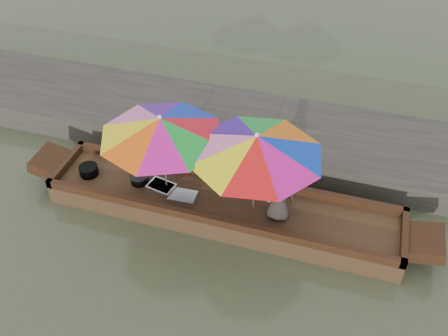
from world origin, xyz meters
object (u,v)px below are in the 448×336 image
(charcoal_grill, at_px, (139,179))
(umbrella_stern, at_px, (255,173))
(cooking_pot, at_px, (89,170))
(tray_crayfish, at_px, (161,187))
(boat_hull, at_px, (222,208))
(supply_bag, at_px, (276,195))
(umbrella_bow, at_px, (164,154))
(tray_scallop, at_px, (183,196))
(vendor, at_px, (280,195))

(charcoal_grill, distance_m, umbrella_stern, 2.19)
(cooking_pot, xyz_separation_m, charcoal_grill, (0.96, 0.07, -0.02))
(tray_crayfish, xyz_separation_m, charcoal_grill, (-0.44, 0.05, 0.03))
(boat_hull, height_order, supply_bag, supply_bag)
(charcoal_grill, height_order, umbrella_bow, umbrella_bow)
(umbrella_bow, bearing_deg, tray_scallop, -20.63)
(supply_bag, xyz_separation_m, umbrella_bow, (-1.87, -0.27, 0.65))
(boat_hull, relative_size, supply_bag, 21.64)
(tray_crayfish, distance_m, supply_bag, 1.99)
(tray_scallop, xyz_separation_m, umbrella_bow, (-0.34, 0.13, 0.74))
(charcoal_grill, bearing_deg, tray_scallop, -9.28)
(boat_hull, bearing_deg, umbrella_stern, 0.00)
(vendor, distance_m, umbrella_bow, 2.01)
(umbrella_bow, xyz_separation_m, umbrella_stern, (1.55, 0.00, 0.00))
(tray_scallop, bearing_deg, boat_hull, 10.86)
(boat_hull, distance_m, tray_crayfish, 1.12)
(tray_crayfish, bearing_deg, tray_scallop, -11.85)
(boat_hull, distance_m, charcoal_grill, 1.56)
(boat_hull, xyz_separation_m, umbrella_bow, (-1.01, 0.00, 0.95))
(charcoal_grill, relative_size, vendor, 0.30)
(tray_crayfish, relative_size, supply_bag, 1.65)
(tray_scallop, xyz_separation_m, vendor, (1.65, 0.03, 0.48))
(charcoal_grill, bearing_deg, vendor, -2.63)
(tray_crayfish, height_order, tray_scallop, tray_crayfish)
(umbrella_bow, relative_size, umbrella_stern, 0.96)
(tray_crayfish, distance_m, umbrella_stern, 1.80)
(supply_bag, distance_m, vendor, 0.55)
(tray_scallop, relative_size, umbrella_bow, 0.23)
(umbrella_bow, bearing_deg, tray_crayfish, -155.88)
(vendor, bearing_deg, boat_hull, -11.64)
(cooking_pot, xyz_separation_m, tray_scallop, (1.82, -0.07, -0.06))
(charcoal_grill, height_order, umbrella_stern, umbrella_stern)
(umbrella_bow, distance_m, umbrella_stern, 1.55)
(charcoal_grill, bearing_deg, supply_bag, 6.18)
(tray_crayfish, bearing_deg, umbrella_stern, 1.35)
(boat_hull, relative_size, umbrella_stern, 2.85)
(tray_scallop, height_order, charcoal_grill, charcoal_grill)
(supply_bag, bearing_deg, tray_crayfish, -170.98)
(tray_scallop, xyz_separation_m, charcoal_grill, (-0.87, 0.14, 0.04))
(supply_bag, relative_size, umbrella_stern, 0.13)
(boat_hull, height_order, cooking_pot, cooking_pot)
(charcoal_grill, relative_size, umbrella_bow, 0.15)
(boat_hull, bearing_deg, tray_scallop, -169.14)
(vendor, relative_size, umbrella_bow, 0.50)
(cooking_pot, xyz_separation_m, tray_crayfish, (1.39, 0.02, -0.04))
(tray_crayfish, height_order, vendor, vendor)
(charcoal_grill, distance_m, umbrella_bow, 0.88)
(boat_hull, height_order, tray_scallop, tray_scallop)
(supply_bag, xyz_separation_m, umbrella_stern, (-0.32, -0.27, 0.65))
(cooking_pot, distance_m, umbrella_stern, 3.11)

